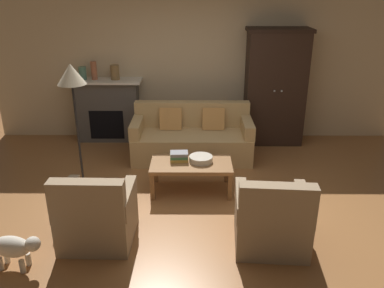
# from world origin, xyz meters

# --- Properties ---
(ground_plane) EXTENTS (9.60, 9.60, 0.00)m
(ground_plane) POSITION_xyz_m (0.00, 0.00, 0.00)
(ground_plane) COLOR #9E6638
(back_wall) EXTENTS (7.20, 0.10, 2.80)m
(back_wall) POSITION_xyz_m (0.00, 2.55, 1.40)
(back_wall) COLOR beige
(back_wall) RESTS_ON ground
(fireplace) EXTENTS (1.26, 0.48, 1.12)m
(fireplace) POSITION_xyz_m (-1.55, 2.30, 0.57)
(fireplace) COLOR #4C4947
(fireplace) RESTS_ON ground
(armoire) EXTENTS (1.06, 0.57, 1.99)m
(armoire) POSITION_xyz_m (1.40, 2.22, 1.00)
(armoire) COLOR black
(armoire) RESTS_ON ground
(couch) EXTENTS (1.92, 0.86, 0.86)m
(couch) POSITION_xyz_m (-0.03, 1.52, 0.32)
(couch) COLOR tan
(couch) RESTS_ON ground
(coffee_table) EXTENTS (1.10, 0.60, 0.42)m
(coffee_table) POSITION_xyz_m (-0.04, 0.37, 0.37)
(coffee_table) COLOR olive
(coffee_table) RESTS_ON ground
(fruit_bowl) EXTENTS (0.32, 0.32, 0.08)m
(fruit_bowl) POSITION_xyz_m (0.09, 0.40, 0.46)
(fruit_bowl) COLOR beige
(fruit_bowl) RESTS_ON coffee_table
(book_stack) EXTENTS (0.25, 0.19, 0.13)m
(book_stack) POSITION_xyz_m (-0.21, 0.43, 0.48)
(book_stack) COLOR gold
(book_stack) RESTS_ON coffee_table
(mantel_vase_jade) EXTENTS (0.13, 0.13, 0.22)m
(mantel_vase_jade) POSITION_xyz_m (-1.93, 2.28, 1.23)
(mantel_vase_jade) COLOR slate
(mantel_vase_jade) RESTS_ON fireplace
(mantel_vase_terracotta) EXTENTS (0.10, 0.10, 0.31)m
(mantel_vase_terracotta) POSITION_xyz_m (-1.73, 2.28, 1.28)
(mantel_vase_terracotta) COLOR #A86042
(mantel_vase_terracotta) RESTS_ON fireplace
(mantel_vase_bronze) EXTENTS (0.15, 0.15, 0.25)m
(mantel_vase_bronze) POSITION_xyz_m (-1.37, 2.28, 1.25)
(mantel_vase_bronze) COLOR olive
(mantel_vase_bronze) RESTS_ON fireplace
(armchair_near_left) EXTENTS (0.79, 0.78, 0.88)m
(armchair_near_left) POSITION_xyz_m (-1.06, -0.81, 0.32)
(armchair_near_left) COLOR #997F60
(armchair_near_left) RESTS_ON ground
(armchair_near_right) EXTENTS (0.83, 0.82, 0.88)m
(armchair_near_right) POSITION_xyz_m (0.84, -0.88, 0.32)
(armchair_near_right) COLOR #997F60
(armchair_near_right) RESTS_ON ground
(floor_lamp) EXTENTS (0.36, 0.36, 1.76)m
(floor_lamp) POSITION_xyz_m (-1.53, 0.36, 1.53)
(floor_lamp) COLOR black
(floor_lamp) RESTS_ON ground
(dog) EXTENTS (0.57, 0.26, 0.39)m
(dog) POSITION_xyz_m (-1.78, -1.27, 0.25)
(dog) COLOR beige
(dog) RESTS_ON ground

